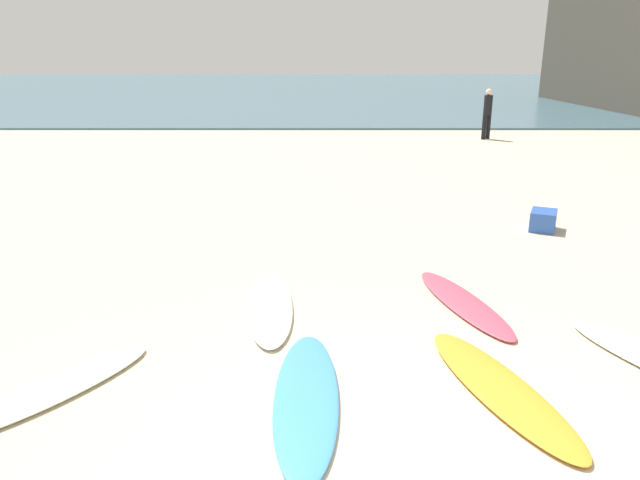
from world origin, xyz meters
TOP-DOWN VIEW (x-y plane):
  - ocean_water at (0.00, 39.13)m, footprint 120.00×40.00m
  - surfboard_0 at (-0.97, 1.09)m, footprint 0.60×2.44m
  - surfboard_1 at (0.96, 3.23)m, footprint 1.09×2.25m
  - surfboard_2 at (0.86, 1.25)m, footprint 1.27×2.42m
  - surfboard_3 at (-1.47, 3.11)m, footprint 0.75×2.28m
  - surfboard_4 at (-3.36, 1.26)m, footprint 1.65×1.94m
  - beachgoer_near at (4.80, 16.92)m, footprint 0.38×0.38m
  - beach_cooler at (3.08, 6.45)m, footprint 0.60×0.67m

SIDE VIEW (x-z plane):
  - surfboard_1 at x=0.96m, z-range 0.00..0.07m
  - surfboard_4 at x=-3.36m, z-range 0.00..0.07m
  - surfboard_0 at x=-0.97m, z-range 0.00..0.08m
  - ocean_water at x=0.00m, z-range 0.00..0.08m
  - surfboard_2 at x=0.86m, z-range 0.00..0.08m
  - surfboard_3 at x=-1.47m, z-range 0.00..0.08m
  - beach_cooler at x=3.08m, z-range 0.00..0.35m
  - beachgoer_near at x=4.80m, z-range 0.09..1.77m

